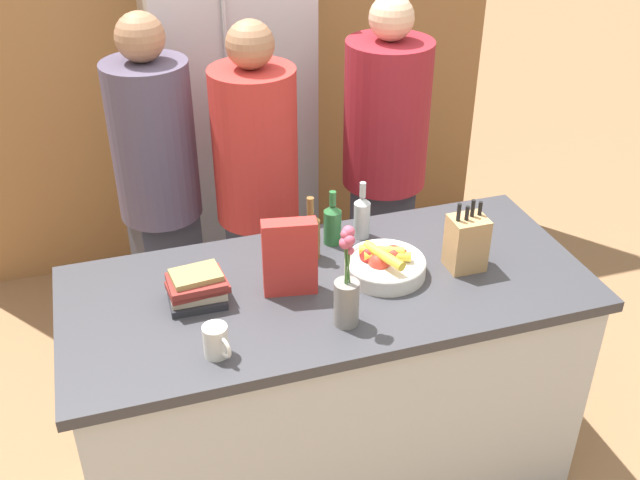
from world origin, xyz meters
TOP-DOWN VIEW (x-y plane):
  - ground_plane at (0.00, 0.00)m, footprint 14.00×14.00m
  - kitchen_island at (0.00, 0.00)m, footprint 1.81×0.79m
  - back_wall_wood at (0.00, 1.84)m, footprint 3.01×0.12m
  - refrigerator at (-0.03, 1.48)m, footprint 0.74×0.62m
  - fruit_bowl at (0.21, 0.00)m, footprint 0.29×0.29m
  - knife_block at (0.49, -0.04)m, footprint 0.13×0.11m
  - flower_vase at (-0.01, -0.22)m, footprint 0.08×0.08m
  - cereal_box at (-0.14, -0.00)m, footprint 0.19×0.09m
  - coffee_mug at (-0.43, -0.25)m, footprint 0.08×0.11m
  - book_stack at (-0.44, 0.03)m, footprint 0.20×0.15m
  - bottle_oil at (0.22, 0.27)m, footprint 0.06×0.06m
  - bottle_vinegar at (0.10, 0.25)m, footprint 0.07×0.07m
  - bottle_wine at (-0.01, 0.18)m, footprint 0.07×0.07m
  - person_at_sink at (-0.47, 0.86)m, footprint 0.34×0.34m
  - person_in_blue at (-0.08, 0.73)m, footprint 0.35×0.35m
  - person_in_red_tee at (0.55, 0.85)m, footprint 0.38×0.38m

SIDE VIEW (x-z plane):
  - ground_plane at x=0.00m, z-range 0.00..0.00m
  - kitchen_island at x=0.00m, z-range 0.00..0.90m
  - person_in_blue at x=-0.08m, z-range 0.10..1.72m
  - person_in_red_tee at x=0.55m, z-range 0.09..1.73m
  - person_at_sink at x=-0.47m, z-range 0.10..1.75m
  - fruit_bowl at x=0.21m, z-range 0.88..1.00m
  - coffee_mug at x=-0.43m, z-range 0.90..1.00m
  - book_stack at x=-0.44m, z-range 0.89..1.01m
  - refrigerator at x=-0.03m, z-range 0.00..1.96m
  - bottle_vinegar at x=0.10m, z-range 0.87..1.09m
  - bottle_oil at x=0.22m, z-range 0.87..1.10m
  - bottle_wine at x=-0.01m, z-range 0.87..1.12m
  - knife_block at x=0.49m, z-range 0.87..1.13m
  - flower_vase at x=-0.01m, z-range 0.84..1.20m
  - cereal_box at x=-0.14m, z-range 0.90..1.17m
  - back_wall_wood at x=0.00m, z-range 0.00..2.60m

